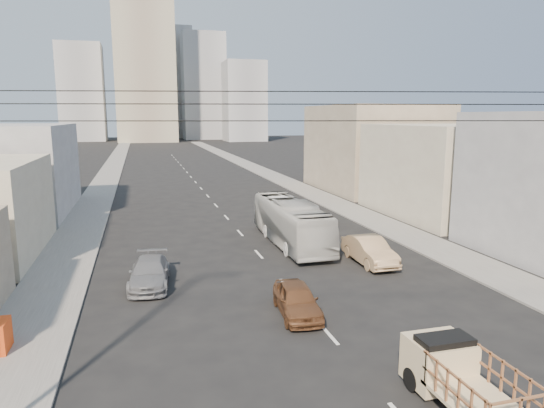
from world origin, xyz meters
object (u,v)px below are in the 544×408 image
flatbed_pickup (461,374)px  sedan_brown (297,300)px  sedan_tan (370,250)px  sedan_grey (150,273)px  city_bus (291,222)px

flatbed_pickup → sedan_brown: bearing=107.8°
sedan_tan → flatbed_pickup: bearing=-105.7°
flatbed_pickup → sedan_grey: bearing=122.8°
sedan_tan → sedan_brown: bearing=-136.5°
city_bus → sedan_brown: size_ratio=2.67×
city_bus → flatbed_pickup: bearing=-92.6°
city_bus → sedan_tan: city_bus is taller
sedan_brown → sedan_grey: 8.41m
sedan_brown → sedan_tan: sedan_tan is taller
sedan_brown → sedan_grey: sedan_brown is taller
flatbed_pickup → city_bus: (0.83, 19.68, 0.44)m
city_bus → sedan_grey: (-9.61, -6.09, -0.84)m
sedan_brown → sedan_grey: bearing=142.5°
sedan_brown → sedan_grey: (-6.22, 5.66, -0.00)m
city_bus → sedan_tan: size_ratio=2.28×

